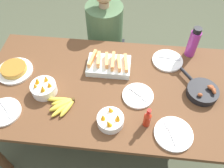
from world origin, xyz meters
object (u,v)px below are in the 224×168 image
(melon_tray, at_px, (109,65))
(empty_plate_far_right, at_px, (167,61))
(skillet, at_px, (202,92))
(water_bottle, at_px, (193,42))
(empty_plate_near_front, at_px, (4,112))
(banana_bunch, at_px, (63,105))
(fruit_bowl_mango, at_px, (44,88))
(fruit_bowl_citrus, at_px, (110,120))
(hot_sauce_bottle, at_px, (147,118))
(empty_plate_mid_edge, at_px, (173,134))
(empty_plate_far_left, at_px, (138,96))
(person_figure, at_px, (105,47))
(frittata_plate_center, at_px, (14,70))

(melon_tray, xyz_separation_m, empty_plate_far_right, (0.44, 0.12, -0.03))
(skillet, height_order, water_bottle, water_bottle)
(skillet, bearing_deg, water_bottle, -27.40)
(skillet, relative_size, empty_plate_near_front, 1.41)
(banana_bunch, bearing_deg, water_bottle, 33.73)
(fruit_bowl_mango, bearing_deg, water_bottle, 25.10)
(fruit_bowl_citrus, relative_size, hot_sauce_bottle, 1.02)
(hot_sauce_bottle, bearing_deg, melon_tray, 122.62)
(banana_bunch, height_order, empty_plate_far_right, banana_bunch)
(empty_plate_mid_edge, relative_size, fruit_bowl_citrus, 1.41)
(empty_plate_near_front, bearing_deg, empty_plate_far_left, 14.43)
(banana_bunch, distance_m, melon_tray, 0.45)
(empty_plate_far_right, bearing_deg, empty_plate_near_front, -151.77)
(fruit_bowl_citrus, bearing_deg, fruit_bowl_mango, 158.00)
(fruit_bowl_mango, xyz_separation_m, fruit_bowl_citrus, (0.47, -0.19, -0.01))
(banana_bunch, bearing_deg, empty_plate_mid_edge, -10.36)
(empty_plate_far_right, distance_m, fruit_bowl_mango, 0.93)
(banana_bunch, relative_size, empty_plate_near_front, 0.93)
(banana_bunch, height_order, empty_plate_mid_edge, banana_bunch)
(person_figure, bearing_deg, empty_plate_mid_edge, -61.98)
(empty_plate_far_left, bearing_deg, skillet, 8.49)
(melon_tray, xyz_separation_m, empty_plate_near_front, (-0.63, -0.46, -0.03))
(empty_plate_far_left, height_order, fruit_bowl_citrus, fruit_bowl_citrus)
(water_bottle, relative_size, hot_sauce_bottle, 1.53)
(melon_tray, height_order, skillet, melon_tray)
(empty_plate_near_front, relative_size, water_bottle, 0.87)
(fruit_bowl_citrus, bearing_deg, hot_sauce_bottle, 3.45)
(frittata_plate_center, bearing_deg, empty_plate_far_right, 11.38)
(empty_plate_far_right, bearing_deg, water_bottle, 29.49)
(fruit_bowl_citrus, bearing_deg, skillet, 25.67)
(empty_plate_near_front, bearing_deg, skillet, 12.47)
(banana_bunch, xyz_separation_m, hot_sauce_bottle, (0.54, -0.08, 0.05))
(frittata_plate_center, distance_m, empty_plate_far_left, 0.92)
(water_bottle, distance_m, person_figure, 0.88)
(frittata_plate_center, bearing_deg, fruit_bowl_citrus, -24.95)
(empty_plate_near_front, distance_m, water_bottle, 1.41)
(empty_plate_far_right, height_order, fruit_bowl_mango, fruit_bowl_mango)
(skillet, bearing_deg, empty_plate_mid_edge, 113.65)
(empty_plate_near_front, bearing_deg, banana_bunch, 13.58)
(frittata_plate_center, distance_m, fruit_bowl_citrus, 0.82)
(hot_sauce_bottle, bearing_deg, empty_plate_near_front, -179.23)
(banana_bunch, bearing_deg, empty_plate_far_right, 34.72)
(empty_plate_near_front, bearing_deg, person_figure, 61.93)
(banana_bunch, xyz_separation_m, water_bottle, (0.87, 0.58, 0.10))
(empty_plate_mid_edge, bearing_deg, fruit_bowl_citrus, 174.19)
(person_figure, bearing_deg, hot_sauce_bottle, -68.56)
(fruit_bowl_mango, bearing_deg, empty_plate_far_right, 24.16)
(fruit_bowl_mango, relative_size, water_bottle, 0.68)
(frittata_plate_center, bearing_deg, person_figure, 47.82)
(empty_plate_far_right, distance_m, fruit_bowl_citrus, 0.68)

